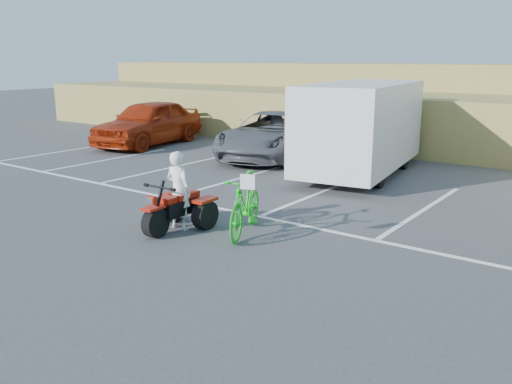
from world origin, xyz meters
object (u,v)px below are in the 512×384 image
Objects in this scene: red_trike_atv at (175,230)px; quad_atv_green at (337,166)px; green_dirt_bike at (245,204)px; cargo_trailer at (361,126)px; red_car at (148,123)px; rider at (179,190)px; grey_pickup at (272,135)px; quad_atv_blue at (305,165)px.

red_trike_atv is 1.13× the size of quad_atv_green.
cargo_trailer is (-0.66, 6.44, 0.84)m from green_dirt_bike.
red_trike_atv is at bearing -50.09° from red_car.
green_dirt_bike is 7.49m from quad_atv_green.
red_car reaches higher than red_trike_atv.
grey_pickup is (-3.10, 7.81, -0.02)m from rider.
rider is at bearing -82.77° from grey_pickup.
green_dirt_bike is 11.93m from red_car.
rider is at bearing -106.24° from quad_atv_green.
red_trike_atv is 0.95× the size of quad_atv_blue.
red_car is 8.13m from quad_atv_green.
green_dirt_bike is 8.52m from grey_pickup.
red_car is at bearing 172.02° from grey_pickup.
rider reaches higher than red_trike_atv.
cargo_trailer is at bearing -97.37° from rider.
cargo_trailer is (0.62, 7.09, 1.44)m from red_trike_atv.
grey_pickup is at bearing 177.66° from quad_atv_blue.
grey_pickup is 1.07× the size of red_car.
cargo_trailer reaches higher than green_dirt_bike.
grey_pickup is at bearing -70.61° from rider.
quad_atv_blue is at bearing 90.36° from green_dirt_bike.
rider is at bearing -49.53° from red_car.
quad_atv_blue is 1.18× the size of quad_atv_green.
quad_atv_blue is 1.03m from quad_atv_green.
cargo_trailer is 3.71× the size of quad_atv_blue.
quad_atv_green is at bearing -15.95° from grey_pickup.
quad_atv_green is (-1.81, 7.24, -0.60)m from green_dirt_bike.
red_car reaches higher than quad_atv_blue.
red_car is 9.23m from cargo_trailer.
green_dirt_bike is (1.28, 0.65, 0.60)m from red_trike_atv.
rider is at bearing -103.64° from cargo_trailer.
cargo_trailer reaches higher than rider.
cargo_trailer is at bearing 11.12° from quad_atv_blue.
quad_atv_blue is (1.70, -0.63, -0.77)m from grey_pickup.
quad_atv_green is (2.57, -0.07, -0.77)m from grey_pickup.
quad_atv_blue is (-2.02, 0.24, -1.44)m from cargo_trailer.
green_dirt_bike is 1.46× the size of quad_atv_green.
red_trike_atv is 7.47m from quad_atv_blue.
rider is at bearing -61.00° from quad_atv_blue.
quad_atv_blue is at bearing 164.63° from cargo_trailer.
cargo_trailer is 4.38× the size of quad_atv_green.
red_trike_atv is at bearing -174.48° from green_dirt_bike.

